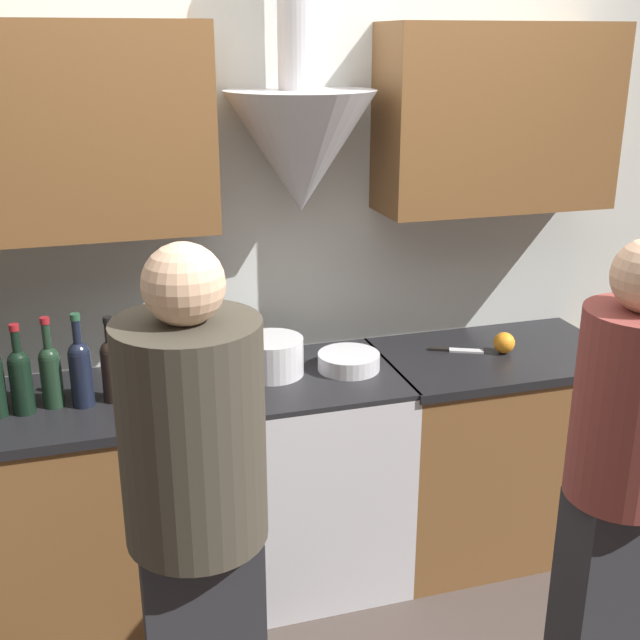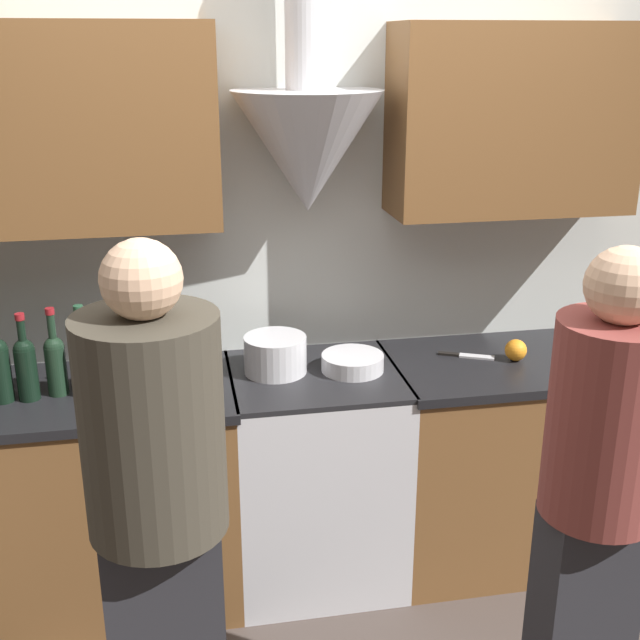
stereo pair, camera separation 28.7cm
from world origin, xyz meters
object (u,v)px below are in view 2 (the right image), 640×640
Objects in this scene: stove_range at (315,474)px; mixing_bowl at (353,362)px; wine_bottle_6 at (56,361)px; wine_bottle_7 at (83,360)px; wine_bottle_5 at (26,365)px; wine_bottle_8 at (114,358)px; stock_pot at (275,354)px; person_foreground_left at (160,524)px; orange_fruit at (516,350)px; person_foreground_right at (595,514)px.

stove_range is 0.49m from mixing_bowl.
wine_bottle_7 is at bearing -14.03° from wine_bottle_6.
wine_bottle_7 is at bearing 0.44° from wine_bottle_5.
wine_bottle_8 is (0.20, -0.01, 0.00)m from wine_bottle_6.
mixing_bowl is at bearing -7.50° from stock_pot.
wine_bottle_5 is 1.03m from person_foreground_left.
wine_bottle_5 is at bearing -177.76° from stove_range.
wine_bottle_8 is 0.95m from person_foreground_left.
orange_fruit is at bearing 34.32° from person_foreground_left.
wine_bottle_5 reaches higher than wine_bottle_8.
stock_pot is (0.69, 0.08, -0.06)m from wine_bottle_7.
wine_bottle_5 reaches higher than stock_pot.
stove_range is 1.22m from person_foreground_left.
wine_bottle_6 is at bearing 15.22° from wine_bottle_5.
wine_bottle_5 is 0.95× the size of wine_bottle_7.
person_foreground_left is at bearing -74.25° from wine_bottle_7.
wine_bottle_7 is 1.40× the size of mixing_bowl.
wine_bottle_5 is 0.20× the size of person_foreground_right.
wine_bottle_7 is at bearing 141.96° from person_foreground_right.
person_foreground_right is (-0.26, -1.10, -0.02)m from orange_fruit.
wine_bottle_7 reaches higher than stove_range.
wine_bottle_8 is (0.10, 0.01, -0.01)m from wine_bottle_7.
person_foreground_left is at bearing -121.03° from stove_range.
wine_bottle_6 reaches higher than orange_fruit.
wine_bottle_7 is 1.64m from orange_fruit.
stock_pot is at bearing 176.49° from orange_fruit.
mixing_bowl is 0.66m from orange_fruit.
stove_range is at bearing 115.87° from person_foreground_right.
person_foreground_right reaches higher than stock_pot.
wine_bottle_6 is 1.09m from mixing_bowl.
orange_fruit reaches higher than stove_range.
wine_bottle_7 is 1.08× the size of wine_bottle_8.
wine_bottle_8 is 3.59× the size of orange_fruit.
wine_bottle_5 is 0.30m from wine_bottle_8.
wine_bottle_6 is 0.20× the size of person_foreground_right.
wine_bottle_6 is at bearing -179.19° from mixing_bowl.
wine_bottle_5 is 1.18m from mixing_bowl.
wine_bottle_7 is at bearing -173.53° from stock_pot.
wine_bottle_7 is at bearing 105.75° from person_foreground_left.
wine_bottle_8 reaches higher than orange_fruit.
stove_range is 3.70× the size of mixing_bowl.
mixing_bowl is at bearing 2.32° from wine_bottle_7.
stove_range is 3.72× the size of stock_pot.
wine_bottle_7 is 3.89× the size of orange_fruit.
stove_range is at bearing 58.97° from person_foreground_left.
mixing_bowl is at bearing 178.29° from orange_fruit.
wine_bottle_6 is 1.35× the size of mixing_bowl.
stove_range is 0.53m from stock_pot.
stove_range is 1.33m from person_foreground_right.
wine_bottle_7 is (0.10, -0.02, 0.01)m from wine_bottle_6.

